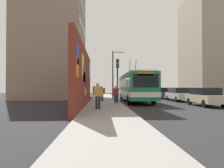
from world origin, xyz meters
The scene contains 14 objects.
ground_plane centered at (0.00, 0.00, 0.00)m, with size 80.00×80.00×0.00m, color #232326.
sidewalk_slab centered at (0.00, 1.60, 0.07)m, with size 48.00×3.20×0.15m, color gray.
graffiti_wall centered at (-4.27, 3.35, 2.36)m, with size 13.48×0.32×4.72m.
building_far_left centered at (10.63, 9.20, 9.37)m, with size 11.99×8.66×18.73m.
building_far_right centered at (15.28, -17.00, 8.97)m, with size 10.18×6.76×17.93m.
city_bus centered at (2.01, -1.80, 1.74)m, with size 11.64×2.59×4.90m.
parked_car_champagne centered at (-3.56, -7.00, 0.83)m, with size 4.27×1.80×1.58m.
parked_car_silver centered at (2.67, -7.00, 0.83)m, with size 4.64×1.75×1.58m.
parked_car_navy centered at (8.34, -7.00, 0.83)m, with size 4.56×1.82×1.58m.
pedestrian_near_wall centered at (-6.94, 2.16, 1.20)m, with size 0.24×0.70×1.77m.
pedestrian_at_curb centered at (-1.22, 0.58, 1.07)m, with size 0.22×0.65×1.58m.
pedestrian_midblock centered at (0.70, 1.89, 1.08)m, with size 0.22×0.73×1.60m.
traffic_light centered at (-0.73, 0.35, 3.01)m, with size 0.49×0.28×4.26m.
street_lamp centered at (6.06, 0.26, 3.75)m, with size 0.44×1.70×6.24m.
Camera 1 is at (-20.88, 1.89, 1.61)m, focal length 33.08 mm.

